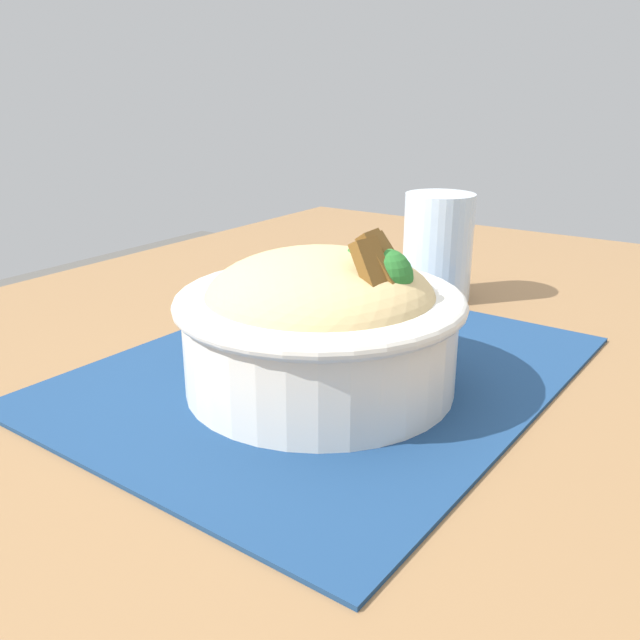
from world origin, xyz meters
The scene contains 5 objects.
table centered at (0.00, 0.00, 0.68)m, with size 1.29×0.79×0.75m.
placemat centered at (0.04, -0.02, 0.76)m, with size 0.39×0.31×0.00m, color navy.
bowl centered at (0.01, -0.04, 0.81)m, with size 0.20×0.20×0.12m.
fork centered at (0.15, 0.01, 0.76)m, with size 0.02×0.13×0.00m.
drinking_glass centered at (0.26, -0.01, 0.80)m, with size 0.07×0.07×0.11m.
Camera 1 is at (-0.35, -0.28, 0.96)m, focal length 37.88 mm.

